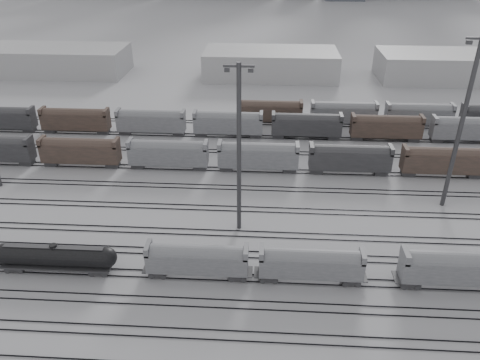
# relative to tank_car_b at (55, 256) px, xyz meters

# --- Properties ---
(ground) EXTENTS (900.00, 900.00, 0.00)m
(ground) POSITION_rel_tank_car_b_xyz_m (18.05, -1.00, -2.37)
(ground) COLOR #AEADB2
(ground) RESTS_ON ground
(tracks) EXTENTS (220.00, 71.50, 0.16)m
(tracks) POSITION_rel_tank_car_b_xyz_m (18.05, 16.50, -2.29)
(tracks) COLOR black
(tracks) RESTS_ON ground
(tank_car_b) EXTENTS (16.60, 2.77, 4.10)m
(tank_car_b) POSITION_rel_tank_car_b_xyz_m (0.00, 0.00, 0.00)
(tank_car_b) COLOR #27272A
(tank_car_b) RESTS_ON ground
(hopper_car_a) EXTENTS (13.31, 2.64, 4.76)m
(hopper_car_a) POSITION_rel_tank_car_b_xyz_m (18.97, 0.00, 0.57)
(hopper_car_a) COLOR #27272A
(hopper_car_a) RESTS_ON ground
(hopper_car_b) EXTENTS (13.39, 2.66, 4.79)m
(hopper_car_b) POSITION_rel_tank_car_b_xyz_m (33.69, -0.00, 0.58)
(hopper_car_b) COLOR #27272A
(hopper_car_b) RESTS_ON ground
(hopper_car_c) EXTENTS (14.62, 2.90, 5.23)m
(hopper_car_c) POSITION_rel_tank_car_b_xyz_m (52.29, -0.00, 0.86)
(hopper_car_c) COLOR #27272A
(hopper_car_c) RESTS_ON ground
(light_mast_c) EXTENTS (4.09, 0.66, 25.59)m
(light_mast_c) POSITION_rel_tank_car_b_xyz_m (23.69, 11.67, 11.20)
(light_mast_c) COLOR #3A3A3D
(light_mast_c) RESTS_ON ground
(light_mast_d) EXTENTS (4.44, 0.71, 27.72)m
(light_mast_d) POSITION_rel_tank_car_b_xyz_m (57.07, 20.44, 12.33)
(light_mast_d) COLOR #3A3A3D
(light_mast_d) RESTS_ON ground
(bg_string_near) EXTENTS (151.00, 3.00, 5.60)m
(bg_string_near) POSITION_rel_tank_car_b_xyz_m (26.05, 31.00, 0.43)
(bg_string_near) COLOR gray
(bg_string_near) RESTS_ON ground
(bg_string_mid) EXTENTS (151.00, 3.00, 5.60)m
(bg_string_mid) POSITION_rel_tank_car_b_xyz_m (36.05, 47.00, 0.43)
(bg_string_mid) COLOR #27272A
(bg_string_mid) RESTS_ON ground
(bg_string_far) EXTENTS (66.00, 3.00, 5.60)m
(bg_string_far) POSITION_rel_tank_car_b_xyz_m (53.55, 55.00, 0.43)
(bg_string_far) COLOR #4E3A31
(bg_string_far) RESTS_ON ground
(warehouse_left) EXTENTS (50.00, 18.00, 8.00)m
(warehouse_left) POSITION_rel_tank_car_b_xyz_m (-41.95, 94.00, 1.63)
(warehouse_left) COLOR #B0B0B3
(warehouse_left) RESTS_ON ground
(warehouse_mid) EXTENTS (40.00, 18.00, 8.00)m
(warehouse_mid) POSITION_rel_tank_car_b_xyz_m (28.05, 94.00, 1.63)
(warehouse_mid) COLOR #B0B0B3
(warehouse_mid) RESTS_ON ground
(warehouse_right) EXTENTS (35.00, 18.00, 8.00)m
(warehouse_right) POSITION_rel_tank_car_b_xyz_m (78.05, 94.00, 1.63)
(warehouse_right) COLOR #B0B0B3
(warehouse_right) RESTS_ON ground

